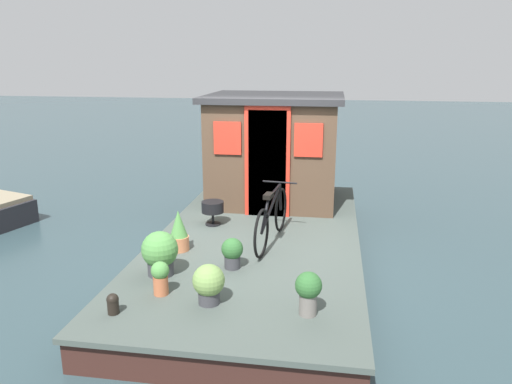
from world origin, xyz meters
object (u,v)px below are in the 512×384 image
(potted_plant_thyme, at_px, (209,283))
(potted_plant_mint, at_px, (160,277))
(houseboat_cabin, at_px, (274,148))
(potted_plant_succulent, at_px, (179,231))
(potted_plant_rosemary, at_px, (160,252))
(mooring_bollard, at_px, (113,303))
(bicycle, at_px, (272,218))
(potted_plant_lavender, at_px, (308,290))
(charcoal_grill, at_px, (213,208))
(potted_plant_geranium, at_px, (232,252))

(potted_plant_thyme, bearing_deg, potted_plant_mint, 78.32)
(houseboat_cabin, xyz_separation_m, potted_plant_mint, (-3.83, 0.75, -0.74))
(potted_plant_mint, distance_m, potted_plant_succulent, 1.26)
(potted_plant_thyme, height_order, potted_plant_rosemary, potted_plant_rosemary)
(potted_plant_succulent, distance_m, mooring_bollard, 1.73)
(bicycle, relative_size, potted_plant_rosemary, 3.19)
(potted_plant_lavender, height_order, potted_plant_rosemary, potted_plant_rosemary)
(potted_plant_thyme, relative_size, charcoal_grill, 1.16)
(potted_plant_rosemary, relative_size, mooring_bollard, 2.47)
(houseboat_cabin, height_order, potted_plant_lavender, houseboat_cabin)
(potted_plant_geranium, height_order, potted_plant_rosemary, potted_plant_rosemary)
(mooring_bollard, bearing_deg, potted_plant_rosemary, -9.08)
(bicycle, height_order, potted_plant_mint, bicycle)
(bicycle, bearing_deg, mooring_bollard, 149.02)
(potted_plant_succulent, bearing_deg, houseboat_cabin, -20.16)
(potted_plant_thyme, distance_m, charcoal_grill, 2.50)
(potted_plant_geranium, relative_size, potted_plant_thyme, 0.89)
(bicycle, relative_size, potted_plant_lavender, 3.75)
(potted_plant_mint, distance_m, charcoal_grill, 2.32)
(potted_plant_geranium, relative_size, potted_plant_succulent, 0.69)
(potted_plant_succulent, bearing_deg, charcoal_grill, -10.05)
(bicycle, xyz_separation_m, potted_plant_mint, (-1.71, 0.98, -0.15))
(charcoal_grill, bearing_deg, houseboat_cabin, -26.69)
(bicycle, xyz_separation_m, charcoal_grill, (0.61, 0.99, -0.09))
(potted_plant_mint, xyz_separation_m, potted_plant_thyme, (-0.12, -0.56, 0.02))
(potted_plant_mint, height_order, potted_plant_succulent, potted_plant_succulent)
(houseboat_cabin, height_order, charcoal_grill, houseboat_cabin)
(potted_plant_rosemary, bearing_deg, potted_plant_geranium, -68.42)
(potted_plant_mint, distance_m, potted_plant_thyme, 0.58)
(potted_plant_rosemary, height_order, charcoal_grill, potted_plant_rosemary)
(potted_plant_mint, relative_size, mooring_bollard, 1.75)
(potted_plant_lavender, bearing_deg, potted_plant_mint, 83.34)
(potted_plant_succulent, bearing_deg, potted_plant_rosemary, -178.64)
(potted_plant_geranium, bearing_deg, bicycle, -21.66)
(potted_plant_succulent, height_order, charcoal_grill, potted_plant_succulent)
(houseboat_cabin, relative_size, potted_plant_thyme, 5.45)
(potted_plant_thyme, height_order, potted_plant_succulent, potted_plant_succulent)
(charcoal_grill, bearing_deg, potted_plant_geranium, -157.82)
(houseboat_cabin, bearing_deg, charcoal_grill, 153.31)
(potted_plant_geranium, distance_m, potted_plant_succulent, 0.93)
(potted_plant_rosemary, distance_m, potted_plant_succulent, 0.77)
(houseboat_cabin, distance_m, mooring_bollard, 4.51)
(potted_plant_geranium, bearing_deg, mooring_bollard, 143.25)
(houseboat_cabin, height_order, potted_plant_mint, houseboat_cabin)
(potted_plant_lavender, relative_size, potted_plant_rosemary, 0.85)
(charcoal_grill, distance_m, mooring_bollard, 2.82)
(charcoal_grill, bearing_deg, potted_plant_mint, -179.93)
(bicycle, bearing_deg, potted_plant_lavender, -162.31)
(houseboat_cabin, relative_size, bicycle, 1.38)
(potted_plant_geranium, relative_size, charcoal_grill, 1.03)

